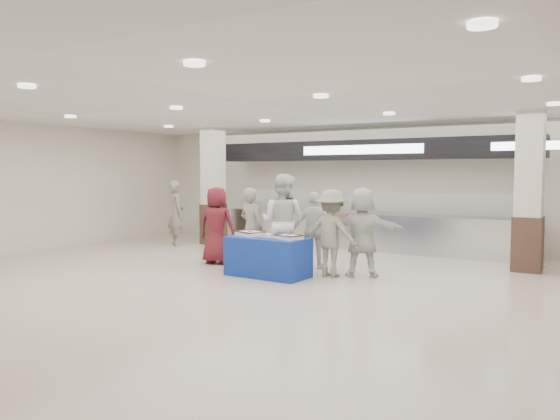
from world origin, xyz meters
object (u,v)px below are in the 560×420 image
Objects in this scene: sheet_cake_left at (250,233)px; soldier_b at (331,233)px; sheet_cake_right at (288,236)px; civilian_maroon at (217,225)px; cupcake_tray at (270,236)px; chef_tall at (283,223)px; civilian_white at (362,232)px; chef_short at (315,230)px; display_table at (268,257)px; soldier_a at (251,228)px; soldier_bg at (176,213)px.

soldier_b is at bearing 22.03° from sheet_cake_left.
civilian_maroon is (-2.20, 0.66, 0.04)m from sheet_cake_right.
chef_tall is (-0.10, 0.64, 0.19)m from cupcake_tray.
sheet_cake_right is at bearing 18.00° from civilian_white.
chef_short reaches higher than sheet_cake_left.
civilian_maroon is at bearing -3.75° from chef_short.
sheet_cake_right is 0.87m from soldier_b.
chef_short is at bearing 94.78° from sheet_cake_right.
civilian_white is at bearing 31.94° from cupcake_tray.
display_table is 0.61m from sheet_cake_left.
cupcake_tray is (-0.42, 0.02, -0.01)m from sheet_cake_right.
chef_tall is (0.80, -0.04, 0.14)m from soldier_a.
sheet_cake_left is 0.90m from sheet_cake_right.
soldier_b reaches higher than sheet_cake_left.
chef_tall is at bearing 97.11° from display_table.
soldier_a reaches higher than display_table.
chef_short is at bearing -37.36° from civilian_white.
display_table is 0.41m from cupcake_tray.
civilian_maroon reaches higher than soldier_b.
civilian_white reaches higher than soldier_a.
chef_tall is at bearing 167.79° from civilian_maroon.
civilian_maroon is 2.76m from soldier_b.
soldier_a is (-1.32, 0.70, 0.03)m from sheet_cake_right.
sheet_cake_right is 0.86m from chef_tall.
soldier_b is (1.47, 0.59, 0.03)m from sheet_cake_left.
sheet_cake_right is at bearing 51.85° from soldier_b.
sheet_cake_right is 0.32× the size of civilian_white.
soldier_bg is (-6.06, 1.48, 0.03)m from civilian_white.
soldier_a is at bearing -172.02° from soldier_bg.
chef_tall reaches higher than chef_short.
sheet_cake_left reaches higher than sheet_cake_right.
sheet_cake_right is 1.49m from soldier_a.
civilian_maroon is 3.30m from soldier_bg.
soldier_bg is at bearing 152.21° from cupcake_tray.
sheet_cake_left is 4.71m from soldier_bg.
sheet_cake_left is 0.73m from chef_tall.
chef_short is at bearing 55.75° from sheet_cake_left.
sheet_cake_left is at bearing 36.55° from chef_short.
soldier_b reaches higher than cupcake_tray.
display_table is at bearing 151.21° from soldier_a.
cupcake_tray is 0.24× the size of chef_tall.
chef_short is (2.10, 0.58, -0.04)m from civilian_maroon.
display_table is 1.18m from soldier_a.
chef_tall reaches higher than soldier_a.
chef_short is 0.93× the size of civilian_white.
sheet_cake_left is 0.38× the size of civilian_maroon.
civilian_white is (3.27, 0.29, 0.02)m from civilian_maroon.
civilian_white reaches higher than display_table.
sheet_cake_left is 1.43m from civilian_maroon.
soldier_a is 2.40m from civilian_white.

